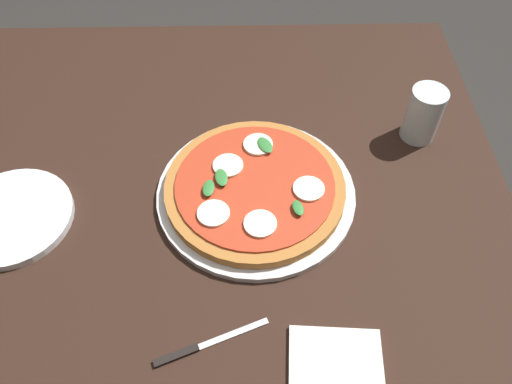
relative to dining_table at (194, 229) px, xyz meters
name	(u,v)px	position (x,y,z in m)	size (l,w,h in m)	color
ground_plane	(215,350)	(0.00, 0.00, -0.63)	(6.00, 6.00, 0.00)	#2D2B28
dining_table	(194,229)	(0.00, 0.00, 0.00)	(1.14, 1.03, 0.73)	black
serving_tray	(256,193)	(0.12, 0.00, 0.11)	(0.35, 0.35, 0.01)	silver
pizza	(255,186)	(0.12, 0.00, 0.12)	(0.31, 0.31, 0.03)	#B27033
plate_white	(12,217)	(-0.29, -0.04, 0.11)	(0.20, 0.20, 0.01)	white
napkin	(336,359)	(0.22, -0.29, 0.11)	(0.13, 0.09, 0.01)	white
knife	(198,348)	(0.03, -0.27, 0.10)	(0.16, 0.07, 0.01)	black
glass_cup	(423,114)	(0.43, 0.14, 0.15)	(0.07, 0.07, 0.11)	silver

